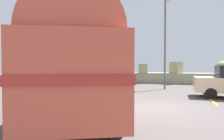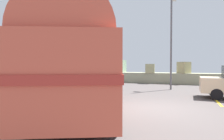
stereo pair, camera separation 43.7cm
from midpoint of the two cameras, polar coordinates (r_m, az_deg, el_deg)
ground at (r=8.73m, az=14.48°, el=-11.09°), size 32.00×26.00×0.02m
breakwater at (r=20.32m, az=17.87°, el=-2.01°), size 31.36×2.21×2.47m
vintage_coach at (r=7.80m, az=-7.68°, el=2.54°), size 5.68×8.81×3.70m
lamp_post at (r=15.52m, az=18.22°, el=9.22°), size 0.44×0.92×7.19m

